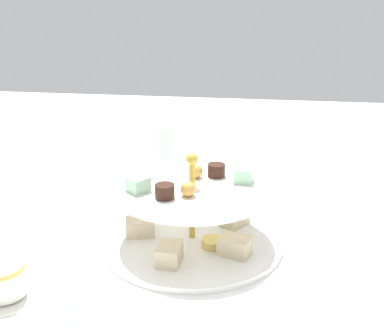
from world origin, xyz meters
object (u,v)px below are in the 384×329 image
object	(u,v)px
water_glass_short_left	(78,317)
teacup_with_saucer	(4,282)
tiered_serving_stand	(192,219)
butter_knife_left	(352,209)
water_glass_tall_right	(164,154)
butter_knife_right	(16,219)

from	to	relation	value
water_glass_short_left	teacup_with_saucer	size ratio (longest dim) A/B	0.91
tiered_serving_stand	teacup_with_saucer	bearing A→B (deg)	-139.98
teacup_with_saucer	butter_knife_left	world-z (taller)	teacup_with_saucer
water_glass_tall_right	butter_knife_right	distance (m)	0.34
water_glass_tall_right	butter_knife_right	world-z (taller)	water_glass_tall_right
butter_knife_left	butter_knife_right	size ratio (longest dim) A/B	1.00
water_glass_short_left	water_glass_tall_right	bearing A→B (deg)	91.19
water_glass_tall_right	teacup_with_saucer	world-z (taller)	water_glass_tall_right
tiered_serving_stand	butter_knife_right	bearing A→B (deg)	174.23
water_glass_short_left	butter_knife_left	bearing A→B (deg)	49.40
teacup_with_saucer	butter_knife_left	size ratio (longest dim) A/B	0.53
teacup_with_saucer	butter_knife_left	distance (m)	0.64
butter_knife_left	butter_knife_right	xyz separation A→B (m)	(-0.62, -0.14, 0.00)
tiered_serving_stand	butter_knife_left	world-z (taller)	tiered_serving_stand
water_glass_tall_right	tiered_serving_stand	bearing A→B (deg)	-68.71
butter_knife_left	tiered_serving_stand	bearing A→B (deg)	84.16
tiered_serving_stand	butter_knife_left	xyz separation A→B (m)	(0.29, 0.17, -0.04)
water_glass_tall_right	water_glass_short_left	size ratio (longest dim) A/B	1.58
teacup_with_saucer	butter_knife_right	xyz separation A→B (m)	(-0.10, 0.23, -0.02)
butter_knife_right	butter_knife_left	bearing A→B (deg)	112.13
tiered_serving_stand	butter_knife_right	size ratio (longest dim) A/B	1.79
water_glass_short_left	butter_knife_left	xyz separation A→B (m)	(0.38, 0.45, -0.04)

